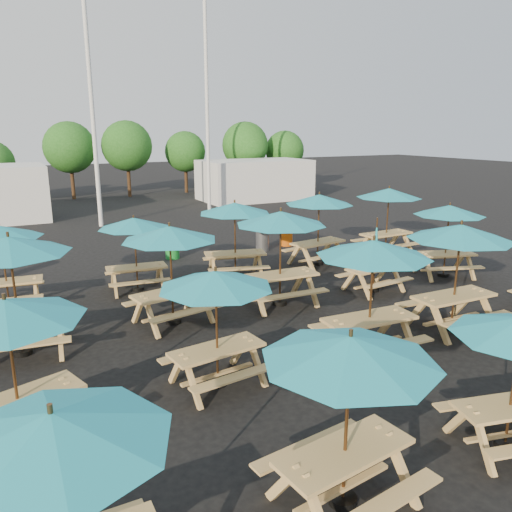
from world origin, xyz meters
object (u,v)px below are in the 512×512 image
picnic_unit_0 (54,441)px  picnic_unit_6 (170,239)px  picnic_unit_4 (350,358)px  picnic_unit_7 (134,227)px  waste_bin_2 (262,240)px  waste_bin_3 (286,236)px  picnic_unit_1 (7,318)px  picnic_unit_14 (375,262)px  picnic_unit_19 (389,197)px  picnic_unit_15 (319,203)px  picnic_unit_13 (460,238)px  picnic_unit_18 (449,214)px  picnic_unit_11 (235,212)px  picnic_unit_3 (0,236)px  picnic_unit_10 (281,223)px  waste_bin_1 (172,248)px  picnic_unit_5 (216,286)px  picnic_unit_2 (10,252)px  picnic_unit_9 (373,255)px

picnic_unit_0 → picnic_unit_6: picnic_unit_6 is taller
picnic_unit_4 → picnic_unit_7: bearing=83.5°
waste_bin_2 → waste_bin_3: same height
picnic_unit_1 → picnic_unit_14: 10.15m
picnic_unit_19 → picnic_unit_15: bearing=177.9°
picnic_unit_6 → picnic_unit_13: size_ratio=1.04×
picnic_unit_13 → picnic_unit_18: picnic_unit_13 is taller
picnic_unit_18 → picnic_unit_19: picnic_unit_19 is taller
picnic_unit_6 → picnic_unit_19: 9.70m
picnic_unit_1 → picnic_unit_11: 9.20m
picnic_unit_7 → picnic_unit_18: size_ratio=0.81×
picnic_unit_1 → picnic_unit_3: (0.03, 6.64, -0.09)m
picnic_unit_6 → picnic_unit_19: size_ratio=1.05×
waste_bin_2 → picnic_unit_4: bearing=-113.9°
picnic_unit_4 → picnic_unit_10: (3.00, 6.76, 0.23)m
waste_bin_1 → picnic_unit_11: bearing=-72.1°
picnic_unit_7 → waste_bin_1: picnic_unit_7 is taller
waste_bin_3 → picnic_unit_3: bearing=-164.2°
picnic_unit_3 → picnic_unit_14: (9.49, -3.34, -1.05)m
picnic_unit_1 → picnic_unit_10: 7.45m
picnic_unit_4 → picnic_unit_5: (-0.21, 3.51, -0.08)m
picnic_unit_0 → picnic_unit_11: 11.57m
picnic_unit_19 → picnic_unit_18: bearing=-97.1°
picnic_unit_10 → picnic_unit_13: size_ratio=1.01×
picnic_unit_19 → picnic_unit_1: bearing=-155.2°
picnic_unit_0 → picnic_unit_19: size_ratio=0.91×
picnic_unit_0 → picnic_unit_2: (-0.10, 6.68, 0.24)m
picnic_unit_5 → picnic_unit_10: picnic_unit_10 is taller
picnic_unit_14 → picnic_unit_19: bearing=39.3°
picnic_unit_4 → picnic_unit_13: bearing=23.7°
picnic_unit_1 → picnic_unit_11: (6.56, 6.45, 0.07)m
picnic_unit_0 → waste_bin_3: 16.33m
picnic_unit_0 → waste_bin_3: (10.03, 12.79, -1.58)m
picnic_unit_6 → picnic_unit_11: size_ratio=0.96×
picnic_unit_5 → picnic_unit_11: size_ratio=0.83×
picnic_unit_2 → picnic_unit_19: 13.01m
picnic_unit_11 → picnic_unit_19: 6.26m
picnic_unit_7 → picnic_unit_10: bearing=-37.6°
picnic_unit_4 → picnic_unit_15: bearing=50.3°
picnic_unit_15 → waste_bin_2: picnic_unit_15 is taller
picnic_unit_5 → picnic_unit_18: picnic_unit_18 is taller
picnic_unit_14 → picnic_unit_19: 4.76m
picnic_unit_7 → picnic_unit_10: 4.31m
picnic_unit_11 → picnic_unit_19: bearing=15.6°
picnic_unit_2 → picnic_unit_15: bearing=24.9°
picnic_unit_3 → picnic_unit_9: picnic_unit_9 is taller
picnic_unit_2 → picnic_unit_4: bearing=-56.0°
picnic_unit_1 → waste_bin_3: 14.13m
picnic_unit_10 → picnic_unit_0: bearing=-129.7°
picnic_unit_0 → picnic_unit_10: (6.26, 6.84, 0.25)m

